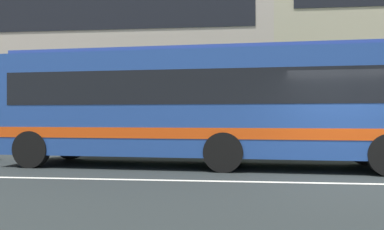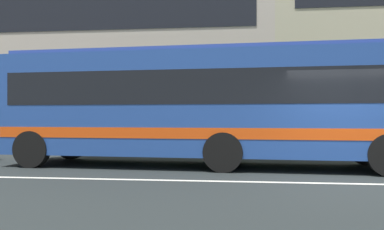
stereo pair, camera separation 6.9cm
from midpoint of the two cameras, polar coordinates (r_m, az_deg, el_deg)
ground_plane at (r=9.13m, az=21.85°, el=-8.97°), size 160.00×160.00×0.00m
lane_centre_line at (r=9.13m, az=21.85°, el=-8.95°), size 60.00×0.16×0.01m
hedge_row_far at (r=15.36m, az=9.41°, el=-3.86°), size 13.34×1.10×0.84m
apartment_block_left at (r=27.38m, az=-13.55°, el=9.38°), size 21.83×11.77×11.92m
transit_bus at (r=11.37m, az=1.39°, el=1.74°), size 11.25×3.20×3.23m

